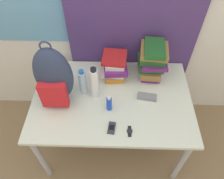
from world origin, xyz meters
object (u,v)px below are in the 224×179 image
Objects in this scene: sports_bottle at (94,83)px; sunglasses_case at (147,97)px; cell_phone at (112,128)px; water_bottle at (83,82)px; sunscreen_bottle at (109,103)px; wristwatch at (130,131)px; backpack at (54,78)px; book_stack_left at (114,65)px; book_stack_center at (152,60)px.

sports_bottle is 0.43m from sunglasses_case.
water_bottle is at bearing 124.60° from cell_phone.
sunscreen_bottle is at bearing -49.49° from sports_bottle.
cell_phone is 1.13× the size of wristwatch.
book_stack_left is (0.43, 0.29, -0.14)m from backpack.
sunglasses_case is (0.70, 0.02, -0.22)m from backpack.
book_stack_left is 0.94× the size of book_stack_center.
book_stack_center is at bearing 0.80° from book_stack_left.
book_stack_left is at bearing 89.40° from cell_phone.
sunscreen_bottle is 1.68× the size of wristwatch.
backpack is at bearing 166.93° from sunscreen_bottle.
book_stack_left reaches higher than cell_phone.
book_stack_left is at bearing 135.01° from sunglasses_case.
backpack is 1.87× the size of sports_bottle.
wristwatch is at bearing -77.85° from book_stack_left.
water_bottle reaches higher than cell_phone.
sunscreen_bottle is at bearing -131.69° from book_stack_center.
book_stack_center is 0.63m from wristwatch.
water_bottle is 2.36× the size of cell_phone.
backpack reaches higher than water_bottle.
sunscreen_bottle is (0.21, -0.17, -0.04)m from water_bottle.
book_stack_left is 1.88× the size of sunglasses_case.
cell_phone is (0.14, -0.31, -0.13)m from sports_bottle.
book_stack_left is 0.29m from sports_bottle.
backpack is 6.26× the size of wristwatch.
backpack is at bearing 147.91° from cell_phone.
water_bottle is (-0.55, -0.21, -0.05)m from book_stack_center.
water_bottle is 0.11m from sports_bottle.
backpack reaches higher than book_stack_center.
cell_phone is at bearing -32.09° from backpack.
sunglasses_case is at bearing 1.62° from backpack.
wristwatch is at bearing -27.38° from backpack.
water_bottle is (-0.24, -0.21, 0.01)m from book_stack_left.
sports_bottle is 0.19m from sunscreen_bottle.
sports_bottle is at bearing -19.63° from water_bottle.
water_bottle is at bearing 135.14° from wristwatch.
book_stack_left reaches higher than sunglasses_case.
backpack is at bearing 152.62° from wristwatch.
water_bottle reaches higher than sunglasses_case.
book_stack_left is 1.00× the size of sports_bottle.
sunglasses_case reaches higher than cell_phone.
book_stack_left is at bearing 58.97° from sports_bottle.
sunscreen_bottle reaches higher than wristwatch.
wristwatch is at bearing -44.86° from water_bottle.
sunglasses_case is at bearing -44.99° from book_stack_left.
sports_bottle is 0.36m from cell_phone.
book_stack_center is 0.66m from cell_phone.
sunglasses_case is at bearing -99.52° from book_stack_center.
cell_phone is (0.42, -0.27, -0.23)m from backpack.
water_bottle is 1.59× the size of sunscreen_bottle.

